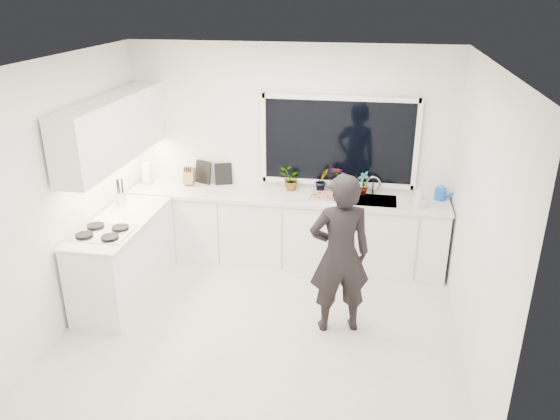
# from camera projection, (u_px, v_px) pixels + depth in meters

# --- Properties ---
(floor) EXTENTS (4.00, 3.50, 0.02)m
(floor) POSITION_uv_depth(u_px,v_px,m) (263.00, 325.00, 5.75)
(floor) COLOR beige
(floor) RESTS_ON ground
(wall_back) EXTENTS (4.00, 0.02, 2.70)m
(wall_back) POSITION_uv_depth(u_px,v_px,m) (290.00, 154.00, 6.83)
(wall_back) COLOR white
(wall_back) RESTS_ON ground
(wall_left) EXTENTS (0.02, 3.50, 2.70)m
(wall_left) POSITION_uv_depth(u_px,v_px,m) (68.00, 193.00, 5.55)
(wall_left) COLOR white
(wall_left) RESTS_ON ground
(wall_right) EXTENTS (0.02, 3.50, 2.70)m
(wall_right) POSITION_uv_depth(u_px,v_px,m) (480.00, 220.00, 4.90)
(wall_right) COLOR white
(wall_right) RESTS_ON ground
(ceiling) EXTENTS (4.00, 3.50, 0.02)m
(ceiling) POSITION_uv_depth(u_px,v_px,m) (259.00, 60.00, 4.71)
(ceiling) COLOR white
(ceiling) RESTS_ON wall_back
(window) EXTENTS (1.80, 0.02, 1.00)m
(window) POSITION_uv_depth(u_px,v_px,m) (338.00, 141.00, 6.63)
(window) COLOR black
(window) RESTS_ON wall_back
(base_cabinets_back) EXTENTS (3.92, 0.58, 0.88)m
(base_cabinets_back) POSITION_uv_depth(u_px,v_px,m) (286.00, 230.00, 6.90)
(base_cabinets_back) COLOR white
(base_cabinets_back) RESTS_ON floor
(base_cabinets_left) EXTENTS (0.58, 1.60, 0.88)m
(base_cabinets_left) POSITION_uv_depth(u_px,v_px,m) (124.00, 259.00, 6.16)
(base_cabinets_left) COLOR white
(base_cabinets_left) RESTS_ON floor
(countertop_back) EXTENTS (3.94, 0.62, 0.04)m
(countertop_back) POSITION_uv_depth(u_px,v_px,m) (286.00, 196.00, 6.71)
(countertop_back) COLOR silver
(countertop_back) RESTS_ON base_cabinets_back
(countertop_left) EXTENTS (0.62, 1.60, 0.04)m
(countertop_left) POSITION_uv_depth(u_px,v_px,m) (120.00, 222.00, 5.99)
(countertop_left) COLOR silver
(countertop_left) RESTS_ON base_cabinets_left
(upper_cabinets) EXTENTS (0.34, 2.10, 0.70)m
(upper_cabinets) POSITION_uv_depth(u_px,v_px,m) (114.00, 129.00, 5.96)
(upper_cabinets) COLOR white
(upper_cabinets) RESTS_ON wall_left
(sink) EXTENTS (0.58, 0.42, 0.14)m
(sink) POSITION_uv_depth(u_px,v_px,m) (372.00, 204.00, 6.56)
(sink) COLOR silver
(sink) RESTS_ON countertop_back
(faucet) EXTENTS (0.03, 0.03, 0.22)m
(faucet) POSITION_uv_depth(u_px,v_px,m) (373.00, 186.00, 6.68)
(faucet) COLOR silver
(faucet) RESTS_ON countertop_back
(stovetop) EXTENTS (0.56, 0.48, 0.03)m
(stovetop) POSITION_uv_depth(u_px,v_px,m) (103.00, 232.00, 5.66)
(stovetop) COLOR black
(stovetop) RESTS_ON countertop_left
(person) EXTENTS (0.70, 0.56, 1.69)m
(person) POSITION_uv_depth(u_px,v_px,m) (340.00, 255.00, 5.38)
(person) COLOR black
(person) RESTS_ON floor
(pizza_tray) EXTENTS (0.49, 0.39, 0.03)m
(pizza_tray) POSITION_uv_depth(u_px,v_px,m) (330.00, 197.00, 6.59)
(pizza_tray) COLOR silver
(pizza_tray) RESTS_ON countertop_back
(pizza) EXTENTS (0.45, 0.35, 0.01)m
(pizza) POSITION_uv_depth(u_px,v_px,m) (330.00, 196.00, 6.58)
(pizza) COLOR red
(pizza) RESTS_ON pizza_tray
(watering_can) EXTENTS (0.16, 0.16, 0.13)m
(watering_can) POSITION_uv_depth(u_px,v_px,m) (440.00, 194.00, 6.54)
(watering_can) COLOR blue
(watering_can) RESTS_ON countertop_back
(paper_towel_roll) EXTENTS (0.12, 0.12, 0.26)m
(paper_towel_roll) POSITION_uv_depth(u_px,v_px,m) (146.00, 174.00, 7.05)
(paper_towel_roll) COLOR white
(paper_towel_roll) RESTS_ON countertop_back
(knife_block) EXTENTS (0.13, 0.10, 0.22)m
(knife_block) POSITION_uv_depth(u_px,v_px,m) (189.00, 177.00, 7.01)
(knife_block) COLOR brown
(knife_block) RESTS_ON countertop_back
(utensil_crock) EXTENTS (0.17, 0.17, 0.16)m
(utensil_crock) POSITION_uv_depth(u_px,v_px,m) (121.00, 198.00, 6.39)
(utensil_crock) COLOR #B6B7BB
(utensil_crock) RESTS_ON countertop_left
(picture_frame_large) EXTENTS (0.21, 0.09, 0.28)m
(picture_frame_large) POSITION_uv_depth(u_px,v_px,m) (224.00, 174.00, 7.02)
(picture_frame_large) COLOR black
(picture_frame_large) RESTS_ON countertop_back
(picture_frame_small) EXTENTS (0.24, 0.12, 0.30)m
(picture_frame_small) POSITION_uv_depth(u_px,v_px,m) (203.00, 172.00, 7.06)
(picture_frame_small) COLOR black
(picture_frame_small) RESTS_ON countertop_back
(herb_plants) EXTENTS (1.15, 0.30, 0.34)m
(herb_plants) POSITION_uv_depth(u_px,v_px,m) (319.00, 181.00, 6.74)
(herb_plants) COLOR #26662D
(herb_plants) RESTS_ON countertop_back
(soap_bottles) EXTENTS (0.15, 0.15, 0.29)m
(soap_bottles) POSITION_uv_depth(u_px,v_px,m) (420.00, 197.00, 6.27)
(soap_bottles) COLOR #D8BF66
(soap_bottles) RESTS_ON countertop_back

